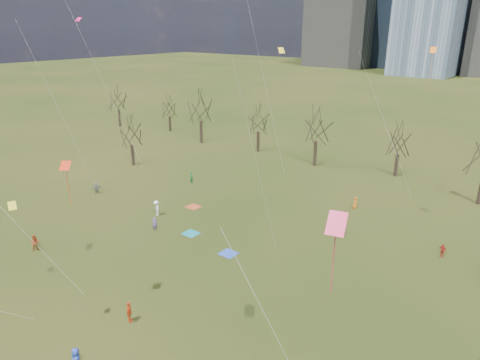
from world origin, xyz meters
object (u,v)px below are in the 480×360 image
Objects in this scene: person_4 at (129,312)px; blanket_teal at (191,233)px; blanket_navy at (228,253)px; blanket_crimson at (193,207)px; person_0 at (76,360)px; person_2 at (35,243)px.

blanket_teal is at bearing -17.55° from person_4.
blanket_crimson is at bearing 150.49° from blanket_navy.
blanket_teal is at bearing 135.70° from person_0.
person_0 is at bearing -82.43° from person_2.
person_0 is 18.70m from person_2.
blanket_teal is 20.30m from person_0.
blanket_navy is 0.94× the size of person_4.
person_4 is (16.21, -1.05, -0.01)m from person_2.
blanket_teal is 0.89× the size of person_0.
blanket_navy and blanket_crimson have the same top height.
person_2 is at bearing -104.63° from blanket_crimson.
blanket_navy is 19.28m from person_2.
person_0 reaches higher than person_2.
blanket_crimson is 0.93× the size of person_2.
person_0 reaches higher than blanket_navy.
blanket_crimson is (-4.88, 5.35, 0.00)m from blanket_teal.
person_4 is (-1.40, 5.26, -0.05)m from person_0.
person_0 reaches higher than blanket_teal.
blanket_teal is 0.93× the size of person_2.
person_2 reaches higher than blanket_teal.
person_4 reaches higher than blanket_navy.
blanket_crimson is (-10.85, 6.14, 0.00)m from blanket_navy.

